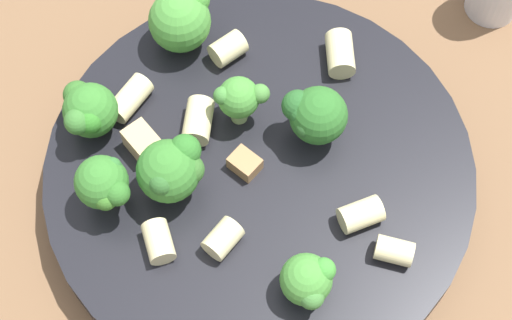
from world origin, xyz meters
name	(u,v)px	position (x,y,z in m)	size (l,w,h in m)	color
ground_plane	(256,188)	(0.00, 0.00, 0.00)	(2.00, 2.00, 0.00)	brown
pasta_bowl	(256,176)	(0.00, 0.00, 0.02)	(0.26, 0.26, 0.03)	black
broccoli_floret_0	(304,280)	(-0.08, -0.03, 0.05)	(0.03, 0.03, 0.03)	#9EC175
broccoli_floret_1	(85,111)	(0.03, 0.10, 0.05)	(0.04, 0.03, 0.04)	#93B766
broccoli_floret_2	(235,98)	(0.03, 0.01, 0.05)	(0.03, 0.03, 0.04)	#9EC175
broccoli_floret_3	(311,115)	(0.02, -0.03, 0.06)	(0.03, 0.04, 0.04)	#9EC175
broccoli_floret_4	(168,170)	(-0.01, 0.05, 0.06)	(0.04, 0.04, 0.04)	#9EC175
broccoli_floret_5	(100,184)	(-0.02, 0.09, 0.06)	(0.03, 0.03, 0.04)	#93B766
broccoli_floret_6	(179,18)	(0.09, 0.05, 0.05)	(0.04, 0.04, 0.04)	#9EC175
rigatoni_0	(337,54)	(0.08, -0.05, 0.04)	(0.02, 0.02, 0.03)	beige
rigatoni_1	(357,214)	(-0.03, -0.06, 0.04)	(0.02, 0.02, 0.02)	beige
rigatoni_2	(391,251)	(-0.05, -0.08, 0.04)	(0.01, 0.01, 0.02)	beige
rigatoni_3	(155,242)	(-0.05, 0.06, 0.04)	(0.02, 0.02, 0.02)	beige
rigatoni_4	(225,49)	(0.08, 0.02, 0.04)	(0.02, 0.02, 0.02)	beige
rigatoni_5	(127,98)	(0.04, 0.08, 0.04)	(0.02, 0.02, 0.03)	beige
rigatoni_6	(195,121)	(0.03, 0.04, 0.04)	(0.02, 0.02, 0.03)	beige
rigatoni_7	(219,239)	(-0.05, 0.02, 0.04)	(0.02, 0.02, 0.02)	beige
chicken_chunk_0	(241,161)	(0.00, 0.01, 0.04)	(0.02, 0.01, 0.01)	#A87A4C
chicken_chunk_1	(139,142)	(0.01, 0.07, 0.04)	(0.02, 0.02, 0.02)	tan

